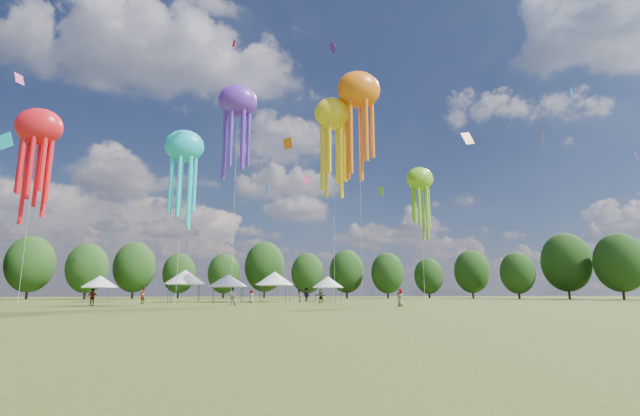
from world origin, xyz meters
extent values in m
plane|color=#384416|center=(0.00, 0.00, 0.00)|extent=(300.00, 300.00, 0.00)
imported|color=gray|center=(-4.53, 35.69, 0.87)|extent=(0.88, 0.70, 1.74)
imported|color=gray|center=(-1.89, 46.33, 0.80)|extent=(0.58, 0.82, 1.59)
imported|color=gray|center=(4.92, 51.68, 0.82)|extent=(0.82, 0.94, 1.65)
imported|color=gray|center=(6.74, 55.68, 0.95)|extent=(1.41, 1.27, 1.90)
imported|color=gray|center=(-17.54, 37.50, 0.80)|extent=(0.99, 0.53, 1.60)
imported|color=gray|center=(6.57, 45.43, 0.82)|extent=(1.50, 1.33, 1.65)
imported|color=gray|center=(-14.10, 44.63, 0.91)|extent=(0.65, 0.78, 1.82)
imported|color=gray|center=(10.24, 29.12, 0.79)|extent=(0.68, 0.87, 1.57)
cylinder|color=#47474C|center=(-23.62, 57.32, 0.95)|extent=(0.08, 0.08, 1.89)
cylinder|color=#47474C|center=(-23.62, 60.58, 0.95)|extent=(0.08, 0.08, 1.89)
cylinder|color=#47474C|center=(-20.36, 57.32, 0.95)|extent=(0.08, 0.08, 1.89)
cylinder|color=#47474C|center=(-20.36, 60.58, 0.95)|extent=(0.08, 0.08, 1.89)
cube|color=silver|center=(-21.99, 58.95, 1.94)|extent=(3.66, 3.66, 0.10)
cone|color=silver|center=(-21.99, 58.95, 2.80)|extent=(4.76, 4.76, 1.62)
cylinder|color=#47474C|center=(-12.29, 53.46, 1.15)|extent=(0.08, 0.08, 2.31)
cylinder|color=#47474C|center=(-12.29, 57.31, 1.15)|extent=(0.08, 0.08, 2.31)
cylinder|color=#47474C|center=(-8.44, 53.46, 1.15)|extent=(0.08, 0.08, 2.31)
cylinder|color=#47474C|center=(-8.44, 57.31, 1.15)|extent=(0.08, 0.08, 2.31)
cube|color=silver|center=(-10.36, 55.39, 2.36)|extent=(4.25, 4.25, 0.10)
cone|color=silver|center=(-10.36, 55.39, 3.40)|extent=(5.53, 5.53, 1.98)
cylinder|color=#47474C|center=(-6.46, 51.98, 0.98)|extent=(0.08, 0.08, 1.95)
cylinder|color=#47474C|center=(-6.46, 55.75, 0.98)|extent=(0.08, 0.08, 1.95)
cylinder|color=#47474C|center=(-2.69, 51.98, 0.98)|extent=(0.08, 0.08, 1.95)
cylinder|color=#47474C|center=(-2.69, 55.75, 0.98)|extent=(0.08, 0.08, 1.95)
cube|color=silver|center=(-4.57, 53.86, 2.00)|extent=(4.18, 4.18, 0.10)
cone|color=silver|center=(-4.57, 53.86, 2.89)|extent=(5.43, 5.43, 1.67)
cylinder|color=#47474C|center=(-0.08, 51.75, 1.09)|extent=(0.08, 0.08, 2.18)
cylinder|color=#47474C|center=(-0.08, 55.50, 1.09)|extent=(0.08, 0.08, 2.18)
cylinder|color=#47474C|center=(3.66, 51.75, 1.09)|extent=(0.08, 0.08, 2.18)
cylinder|color=#47474C|center=(3.66, 55.50, 1.09)|extent=(0.08, 0.08, 2.18)
cube|color=silver|center=(1.79, 53.62, 2.23)|extent=(4.14, 4.14, 0.10)
cone|color=silver|center=(1.79, 53.62, 3.22)|extent=(5.39, 5.39, 1.87)
cylinder|color=#47474C|center=(8.38, 54.23, 0.95)|extent=(0.08, 0.08, 1.91)
cylinder|color=#47474C|center=(8.38, 57.39, 0.95)|extent=(0.08, 0.08, 1.91)
cylinder|color=#47474C|center=(11.54, 54.23, 0.95)|extent=(0.08, 0.08, 1.91)
cylinder|color=#47474C|center=(11.54, 57.39, 0.95)|extent=(0.08, 0.08, 1.91)
cube|color=silver|center=(9.96, 55.81, 1.96)|extent=(3.56, 3.56, 0.10)
cone|color=silver|center=(9.96, 55.81, 2.83)|extent=(4.63, 4.63, 1.64)
ellipsoid|color=#612ABB|center=(-4.78, 29.77, 18.59)|extent=(3.55, 2.49, 3.02)
cylinder|color=beige|center=(-4.78, 29.77, 9.29)|extent=(0.03, 0.03, 18.59)
ellipsoid|color=yellow|center=(7.73, 43.20, 23.89)|extent=(5.01, 3.51, 4.26)
cylinder|color=beige|center=(7.73, 43.20, 11.94)|extent=(0.03, 0.03, 23.89)
ellipsoid|color=#81C921|center=(14.91, 33.85, 13.32)|extent=(3.00, 2.10, 2.55)
cylinder|color=beige|center=(14.91, 33.85, 6.66)|extent=(0.03, 0.03, 13.32)
ellipsoid|color=#FE1621|center=(-25.86, 42.92, 19.25)|extent=(4.85, 3.39, 4.12)
cylinder|color=beige|center=(-25.86, 42.92, 9.62)|extent=(0.03, 0.03, 19.25)
ellipsoid|color=#1BD7ED|center=(-9.18, 28.82, 13.60)|extent=(3.31, 2.32, 2.82)
cylinder|color=beige|center=(-9.18, 28.82, 6.80)|extent=(0.03, 0.03, 13.60)
ellipsoid|color=orange|center=(10.71, 41.67, 26.83)|extent=(5.63, 3.94, 4.78)
cylinder|color=beige|center=(10.71, 41.67, 13.42)|extent=(0.03, 0.03, 26.83)
cube|color=orange|center=(4.06, 58.23, 24.65)|extent=(1.51, 0.86, 2.04)
cube|color=yellow|center=(20.96, 65.49, 33.63)|extent=(0.68, 0.70, 0.73)
cube|color=blue|center=(-0.05, 49.19, 14.73)|extent=(0.49, 0.92, 1.23)
cube|color=#FE1621|center=(-4.89, 63.00, 43.67)|extent=(0.57, 1.08, 1.33)
cube|color=orange|center=(32.18, 35.45, 19.77)|extent=(0.91, 1.10, 1.70)
cube|color=#1BD7ED|center=(-12.42, 63.57, 18.82)|extent=(1.11, 2.09, 2.32)
cube|color=#DE4191|center=(-24.00, 32.57, 20.02)|extent=(0.76, 0.93, 1.03)
cube|color=#612ABB|center=(10.26, 53.17, 39.33)|extent=(0.60, 2.17, 2.43)
cube|color=orange|center=(34.08, 55.19, 26.75)|extent=(2.25, 0.91, 2.50)
cube|color=#81C921|center=(24.00, 70.01, 20.51)|extent=(0.77, 1.96, 2.05)
cube|color=blue|center=(30.01, 28.05, 22.13)|extent=(0.76, 0.48, 1.03)
cube|color=#1BD7ED|center=(-32.65, 51.39, 19.96)|extent=(2.19, 0.80, 2.56)
cube|color=#DE4191|center=(6.21, 53.61, 17.54)|extent=(1.10, 0.56, 1.31)
cube|color=#612ABB|center=(33.70, 24.80, 14.23)|extent=(1.43, 0.94, 1.62)
cylinder|color=#38281C|center=(-40.68, 85.49, 1.71)|extent=(0.44, 0.44, 3.41)
ellipsoid|color=#1F3F15|center=(-40.68, 85.49, 6.61)|extent=(8.53, 8.53, 10.66)
cylinder|color=#38281C|center=(-30.60, 85.02, 1.53)|extent=(0.44, 0.44, 3.07)
ellipsoid|color=#1F3F15|center=(-30.60, 85.02, 5.94)|extent=(7.66, 7.66, 9.58)
cylinder|color=#38281C|center=(-23.51, 93.33, 1.72)|extent=(0.44, 0.44, 3.43)
ellipsoid|color=#1F3F15|center=(-23.51, 93.33, 6.65)|extent=(8.58, 8.58, 10.73)
cylinder|color=#38281C|center=(-14.76, 98.96, 1.47)|extent=(0.44, 0.44, 2.95)
ellipsoid|color=#1F3F15|center=(-14.76, 98.96, 5.71)|extent=(7.37, 7.37, 9.21)
cylinder|color=#38281C|center=(-4.70, 95.06, 1.45)|extent=(0.44, 0.44, 2.89)
ellipsoid|color=#1F3F15|center=(-4.70, 95.06, 5.61)|extent=(7.23, 7.23, 9.04)
cylinder|color=#38281C|center=(4.91, 99.49, 1.92)|extent=(0.44, 0.44, 3.84)
ellipsoid|color=#1F3F15|center=(4.91, 99.49, 7.44)|extent=(9.60, 9.60, 11.99)
cylinder|color=#38281C|center=(13.19, 88.44, 1.42)|extent=(0.44, 0.44, 2.84)
ellipsoid|color=#1F3F15|center=(13.19, 88.44, 5.51)|extent=(7.11, 7.11, 8.89)
cylinder|color=#38281C|center=(22.93, 91.04, 1.58)|extent=(0.44, 0.44, 3.16)
ellipsoid|color=#1F3F15|center=(22.93, 91.04, 6.13)|extent=(7.91, 7.91, 9.88)
cylinder|color=#38281C|center=(30.69, 85.29, 1.44)|extent=(0.44, 0.44, 2.88)
ellipsoid|color=#1F3F15|center=(30.69, 85.29, 5.59)|extent=(7.21, 7.21, 9.01)
cylinder|color=#38281C|center=(41.52, 87.24, 1.31)|extent=(0.44, 0.44, 2.63)
ellipsoid|color=#1F3F15|center=(41.52, 87.24, 5.09)|extent=(6.57, 6.57, 8.22)
cylinder|color=#38281C|center=(50.52, 83.73, 1.56)|extent=(0.44, 0.44, 3.13)
ellipsoid|color=#1F3F15|center=(50.52, 83.73, 6.06)|extent=(7.81, 7.81, 9.77)
cylinder|color=#38281C|center=(53.64, 71.81, 1.36)|extent=(0.44, 0.44, 2.72)
ellipsoid|color=#1F3F15|center=(53.64, 71.81, 5.27)|extent=(6.80, 6.80, 8.50)
cylinder|color=#38281C|center=(62.96, 68.92, 1.90)|extent=(0.44, 0.44, 3.81)
ellipsoid|color=#1F3F15|center=(62.96, 68.92, 7.38)|extent=(9.52, 9.52, 11.90)
cylinder|color=#38281C|center=(66.57, 59.80, 1.76)|extent=(0.44, 0.44, 3.51)
ellipsoid|color=#1F3F15|center=(66.57, 59.80, 6.80)|extent=(8.78, 8.78, 10.97)
camera|label=1|loc=(-5.88, -9.78, 1.20)|focal=25.28mm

